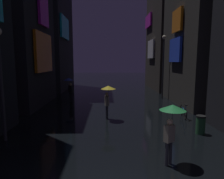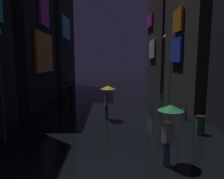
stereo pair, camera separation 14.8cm
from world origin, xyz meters
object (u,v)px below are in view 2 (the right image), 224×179
Objects in this scene: pedestrian_midstreet_left_blue at (70,83)px; streetlamp_left_near at (0,71)px; bicycle_parked_at_storefront at (184,111)px; trash_bin at (200,125)px; pedestrian_foreground_right_yellow at (107,93)px; streetlamp_right_far at (164,60)px; pedestrian_foreground_left_green at (169,118)px.

streetlamp_left_near reaches higher than pedestrian_midstreet_left_blue.
trash_bin is at bearing -95.68° from bicycle_parked_at_storefront.
bicycle_parked_at_storefront is at bearing 4.45° from pedestrian_foreground_right_yellow.
streetlamp_right_far is 14.27m from streetlamp_left_near.
streetlamp_left_near reaches higher than trash_bin.
trash_bin is (-0.30, -2.99, 0.08)m from bicycle_parked_at_storefront.
pedestrian_midstreet_left_blue is 9.04m from streetlamp_right_far.
pedestrian_foreground_right_yellow is 1.00× the size of pedestrian_midstreet_left_blue.
streetlamp_right_far is 10.10m from trash_bin.
bicycle_parked_at_storefront is (8.31, -5.26, -1.28)m from pedestrian_midstreet_left_blue.
pedestrian_foreground_right_yellow is 5.43m from trash_bin.
pedestrian_foreground_right_yellow reaches higher than trash_bin.
streetlamp_left_near is (-9.60, -3.62, 2.80)m from bicycle_parked_at_storefront.
pedestrian_foreground_left_green is 0.35× the size of streetlamp_right_far.
pedestrian_midstreet_left_blue is at bearing 81.75° from streetlamp_left_near.
pedestrian_foreground_left_green and pedestrian_foreground_right_yellow have the same top height.
pedestrian_foreground_right_yellow is 0.42× the size of streetlamp_left_near.
trash_bin is (-0.70, -9.54, -3.25)m from streetlamp_right_far.
streetlamp_right_far reaches higher than pedestrian_foreground_left_green.
streetlamp_right_far reaches higher than pedestrian_foreground_right_yellow.
pedestrian_foreground_right_yellow is 5.90m from streetlamp_left_near.
streetlamp_left_near is 5.42× the size of trash_bin.
streetlamp_right_far is (0.40, 6.55, 3.33)m from bicycle_parked_at_storefront.
streetlamp_left_near is (-4.69, -3.24, 1.52)m from pedestrian_foreground_right_yellow.
pedestrian_midstreet_left_blue is 0.42× the size of streetlamp_left_near.
pedestrian_midstreet_left_blue is 1.17× the size of bicycle_parked_at_storefront.
trash_bin is at bearing -29.54° from pedestrian_foreground_right_yellow.
streetlamp_left_near reaches higher than pedestrian_foreground_left_green.
bicycle_parked_at_storefront is at bearing 84.32° from trash_bin.
trash_bin is at bearing -94.20° from streetlamp_right_far.
pedestrian_foreground_left_green is at bearing -18.10° from streetlamp_left_near.
pedestrian_foreground_right_yellow is at bearing 111.63° from pedestrian_foreground_left_green.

